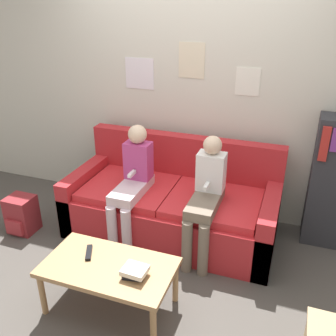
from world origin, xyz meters
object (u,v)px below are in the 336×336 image
Objects in this scene: coffee_table at (109,270)px; person_right at (206,194)px; tv_remote at (89,253)px; backpack at (22,215)px; person_left at (132,180)px; couch at (173,205)px.

person_right is (0.48, 0.89, 0.25)m from coffee_table.
tv_remote is at bearing -129.34° from person_right.
tv_remote is at bearing -26.01° from backpack.
tv_remote is at bearing -88.75° from person_left.
person_right is 2.89× the size of backpack.
person_right is 1.83m from backpack.
tv_remote reaches higher than backpack.
coffee_table is at bearing -118.22° from person_right.
person_right is 1.08m from tv_remote.
person_left reaches higher than tv_remote.
backpack is (-1.29, 0.60, -0.16)m from coffee_table.
backpack is at bearing 155.07° from coffee_table.
couch is at bearing 20.16° from backpack.
person_left reaches higher than coffee_table.
person_left reaches higher than backpack.
couch is at bearing 149.42° from person_right.
backpack is at bearing -164.68° from person_left.
couch is 5.30× the size of backpack.
tv_remote reaches higher than coffee_table.
person_left is at bearing 103.55° from coffee_table.
coffee_table is (-0.10, -1.11, 0.06)m from couch.
person_left reaches higher than person_right.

